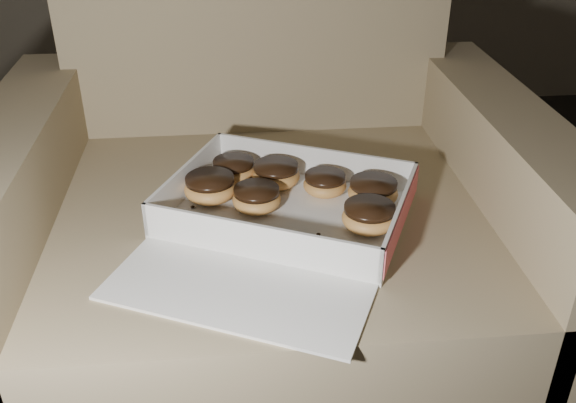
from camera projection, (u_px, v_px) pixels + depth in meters
The scene contains 13 objects.
armchair at pixel (267, 244), 1.25m from camera, with size 0.98×0.83×1.02m.
bakery_box at pixel (282, 221), 1.04m from camera, with size 0.53×0.56×0.07m.
donut_a at pixel (276, 174), 1.15m from camera, with size 0.09×0.09×0.04m.
donut_b at pixel (325, 184), 1.12m from camera, with size 0.08×0.08×0.04m.
donut_c at pixel (210, 188), 1.10m from camera, with size 0.09×0.09×0.04m.
donut_d at pixel (369, 217), 1.02m from camera, with size 0.09×0.09×0.04m.
donut_e at pixel (234, 170), 1.17m from camera, with size 0.08×0.08×0.04m.
donut_f at pixel (373, 191), 1.09m from camera, with size 0.09×0.09×0.04m.
donut_g at pixel (257, 198), 1.07m from camera, with size 0.08×0.08×0.04m.
crumb_a at pixel (193, 207), 1.09m from camera, with size 0.01×0.01×0.00m, color black.
crumb_b at pixel (227, 235), 1.01m from camera, with size 0.01×0.01×0.00m, color black.
crumb_c at pixel (347, 253), 0.97m from camera, with size 0.01×0.01×0.00m, color black.
crumb_d at pixel (318, 234), 1.01m from camera, with size 0.01×0.01×0.00m, color black.
Camera 1 is at (-0.51, -0.32, 1.02)m, focal length 40.00 mm.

